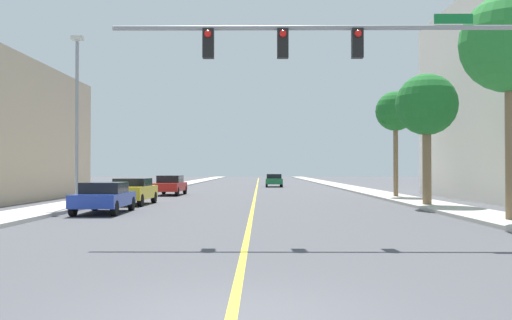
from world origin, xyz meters
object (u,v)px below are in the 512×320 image
(palm_mid, at_px, (427,106))
(palm_far, at_px, (396,112))
(car_blue, at_px, (104,197))
(car_green, at_px, (274,180))
(street_lamp, at_px, (77,112))
(car_red, at_px, (170,185))
(palm_near, at_px, (510,45))
(car_yellow, at_px, (132,191))
(traffic_signal_mast, at_px, (390,64))

(palm_mid, distance_m, palm_far, 8.41)
(palm_far, bearing_deg, car_blue, -141.80)
(car_green, bearing_deg, palm_far, -72.44)
(palm_mid, xyz_separation_m, car_green, (-6.86, 32.26, -4.33))
(street_lamp, distance_m, palm_mid, 17.17)
(car_blue, distance_m, car_red, 16.82)
(car_blue, bearing_deg, street_lamp, -51.89)
(palm_near, bearing_deg, palm_mid, 92.65)
(palm_near, relative_size, car_yellow, 1.87)
(street_lamp, height_order, palm_near, street_lamp)
(traffic_signal_mast, bearing_deg, palm_near, 35.60)
(palm_near, height_order, palm_far, palm_near)
(street_lamp, distance_m, palm_far, 20.16)
(traffic_signal_mast, distance_m, palm_near, 6.33)
(traffic_signal_mast, height_order, street_lamp, street_lamp)
(street_lamp, bearing_deg, palm_near, -21.85)
(street_lamp, bearing_deg, car_yellow, 60.82)
(car_blue, bearing_deg, palm_near, 162.65)
(palm_near, xyz_separation_m, palm_mid, (-0.39, 8.39, -1.18))
(street_lamp, relative_size, palm_far, 1.19)
(palm_near, relative_size, car_green, 1.73)
(palm_far, distance_m, car_yellow, 17.67)
(street_lamp, bearing_deg, palm_far, 28.99)
(palm_mid, xyz_separation_m, palm_far, (0.50, 8.38, 0.56))
(palm_far, distance_m, car_red, 16.84)
(car_green, relative_size, car_red, 1.00)
(palm_far, bearing_deg, car_red, 163.56)
(palm_near, xyz_separation_m, car_blue, (-15.46, 4.52, -5.54))
(car_blue, bearing_deg, palm_far, -142.86)
(street_lamp, bearing_deg, car_blue, -50.83)
(car_blue, height_order, car_red, car_red)
(car_red, height_order, car_yellow, car_red)
(palm_mid, relative_size, palm_far, 0.95)
(palm_mid, bearing_deg, street_lamp, -175.40)
(traffic_signal_mast, height_order, palm_mid, palm_mid)
(street_lamp, relative_size, palm_near, 1.03)
(car_green, xyz_separation_m, car_yellow, (-8.38, -30.28, 0.02))
(car_red, bearing_deg, traffic_signal_mast, 113.99)
(car_green, bearing_deg, car_blue, -102.38)
(palm_near, distance_m, car_red, 26.86)
(palm_far, height_order, car_red, palm_far)
(traffic_signal_mast, xyz_separation_m, palm_near, (5.03, 3.60, 1.35))
(car_green, height_order, car_red, car_red)
(traffic_signal_mast, xyz_separation_m, car_yellow, (-10.60, 13.98, -4.15))
(traffic_signal_mast, xyz_separation_m, palm_far, (5.14, 20.37, 0.72))
(car_red, xyz_separation_m, car_yellow, (-0.27, -10.96, -0.01))
(palm_mid, xyz_separation_m, car_yellow, (-15.23, 1.98, -4.32))
(palm_mid, relative_size, car_green, 1.43)
(palm_near, distance_m, car_blue, 17.04)
(car_green, xyz_separation_m, car_red, (-8.11, -19.31, 0.02))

